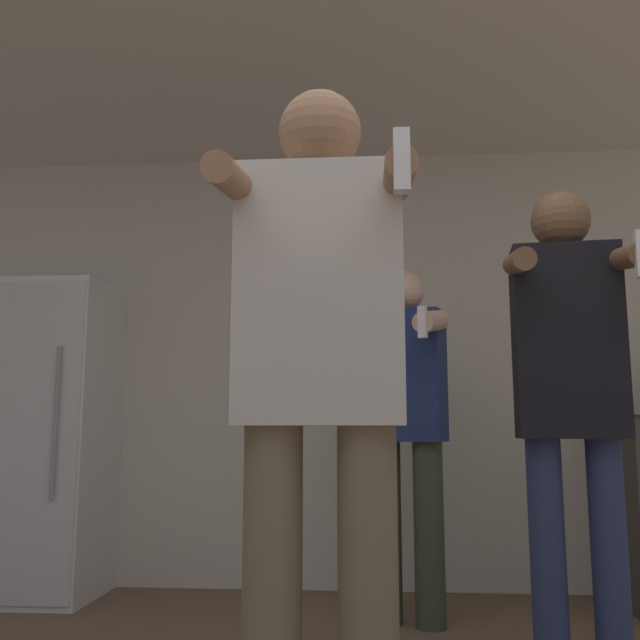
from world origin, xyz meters
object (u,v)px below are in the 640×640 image
at_px(refrigerator, 42,437).
at_px(person_spectator_back, 405,417).
at_px(person_man_side, 570,388).
at_px(person_woman_foreground, 320,381).

bearing_deg(refrigerator, person_spectator_back, -11.46).
height_order(person_man_side, person_spectator_back, person_man_side).
xyz_separation_m(refrigerator, person_woman_foreground, (1.70, -2.05, 0.16)).
xyz_separation_m(refrigerator, person_man_side, (2.49, -1.43, 0.18)).
relative_size(person_woman_foreground, person_spectator_back, 1.08).
relative_size(refrigerator, person_woman_foreground, 0.95).
bearing_deg(person_man_side, person_spectator_back, 116.20).
bearing_deg(person_spectator_back, refrigerator, 168.54).
bearing_deg(person_man_side, person_woman_foreground, -141.89).
distance_m(person_woman_foreground, person_spectator_back, 1.67).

